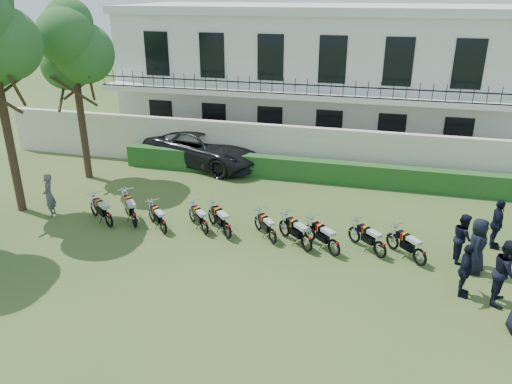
% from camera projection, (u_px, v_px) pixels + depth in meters
% --- Properties ---
extents(ground, '(100.00, 100.00, 0.00)m').
position_uv_depth(ground, '(244.00, 251.00, 16.77)').
color(ground, '#345221').
rests_on(ground, ground).
extents(perimeter_wall, '(30.00, 0.35, 2.30)m').
position_uv_depth(perimeter_wall, '(291.00, 149.00, 23.48)').
color(perimeter_wall, beige).
rests_on(perimeter_wall, ground).
extents(hedge, '(18.00, 0.60, 1.00)m').
position_uv_depth(hedge, '(309.00, 170.00, 22.78)').
color(hedge, '#244C1B').
rests_on(hedge, ground).
extents(building, '(20.40, 9.60, 7.40)m').
position_uv_depth(building, '(313.00, 75.00, 27.86)').
color(building, silver).
rests_on(building, ground).
extents(tree_west_near, '(3.40, 3.20, 7.90)m').
position_uv_depth(tree_west_near, '(73.00, 47.00, 21.15)').
color(tree_west_near, '#473323').
rests_on(tree_west_near, ground).
extents(motorcycle_0, '(1.60, 1.15, 1.03)m').
position_uv_depth(motorcycle_0, '(109.00, 216.00, 18.23)').
color(motorcycle_0, black).
rests_on(motorcycle_0, ground).
extents(motorcycle_1, '(1.36, 1.58, 1.08)m').
position_uv_depth(motorcycle_1, '(134.00, 215.00, 18.23)').
color(motorcycle_1, black).
rests_on(motorcycle_1, ground).
extents(motorcycle_2, '(1.29, 1.25, 0.94)m').
position_uv_depth(motorcycle_2, '(163.00, 223.00, 17.77)').
color(motorcycle_2, black).
rests_on(motorcycle_2, ground).
extents(motorcycle_3, '(1.25, 1.29, 0.94)m').
position_uv_depth(motorcycle_3, '(205.00, 224.00, 17.74)').
color(motorcycle_3, black).
rests_on(motorcycle_3, ground).
extents(motorcycle_4, '(1.39, 1.48, 1.05)m').
position_uv_depth(motorcycle_4, '(227.00, 227.00, 17.38)').
color(motorcycle_4, black).
rests_on(motorcycle_4, ground).
extents(motorcycle_5, '(1.16, 1.36, 0.93)m').
position_uv_depth(motorcycle_5, '(273.00, 233.00, 17.09)').
color(motorcycle_5, black).
rests_on(motorcycle_5, ground).
extents(motorcycle_6, '(1.45, 1.37, 1.04)m').
position_uv_depth(motorcycle_6, '(307.00, 239.00, 16.54)').
color(motorcycle_6, black).
rests_on(motorcycle_6, ground).
extents(motorcycle_7, '(1.44, 1.32, 1.02)m').
position_uv_depth(motorcycle_7, '(334.00, 244.00, 16.26)').
color(motorcycle_7, black).
rests_on(motorcycle_7, ground).
extents(motorcycle_8, '(1.38, 1.33, 0.99)m').
position_uv_depth(motorcycle_8, '(380.00, 246.00, 16.16)').
color(motorcycle_8, black).
rests_on(motorcycle_8, ground).
extents(motorcycle_9, '(1.31, 1.39, 0.99)m').
position_uv_depth(motorcycle_9, '(420.00, 253.00, 15.70)').
color(motorcycle_9, black).
rests_on(motorcycle_9, ground).
extents(suv, '(6.85, 4.62, 1.74)m').
position_uv_depth(suv, '(205.00, 148.00, 24.74)').
color(suv, black).
rests_on(suv, ground).
extents(inspector, '(0.61, 0.73, 1.70)m').
position_uv_depth(inspector, '(49.00, 195.00, 19.09)').
color(inspector, slate).
rests_on(inspector, ground).
extents(officer_1, '(0.94, 1.09, 1.92)m').
position_uv_depth(officer_1, '(506.00, 272.00, 13.69)').
color(officer_1, black).
rests_on(officer_1, ground).
extents(officer_2, '(0.55, 1.01, 1.63)m').
position_uv_depth(officer_2, '(465.00, 270.00, 14.05)').
color(officer_2, black).
rests_on(officer_2, ground).
extents(officer_3, '(0.73, 0.97, 1.80)m').
position_uv_depth(officer_3, '(477.00, 246.00, 15.21)').
color(officer_3, black).
rests_on(officer_3, ground).
extents(officer_4, '(0.69, 0.85, 1.63)m').
position_uv_depth(officer_4, '(463.00, 238.00, 15.89)').
color(officer_4, black).
rests_on(officer_4, ground).
extents(officer_5, '(0.51, 1.06, 1.75)m').
position_uv_depth(officer_5, '(497.00, 224.00, 16.69)').
color(officer_5, black).
rests_on(officer_5, ground).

